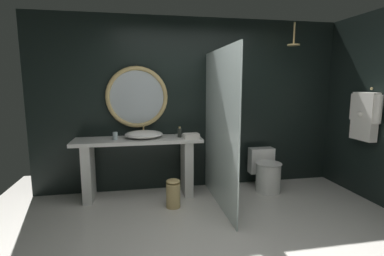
% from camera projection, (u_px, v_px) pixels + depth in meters
% --- Properties ---
extents(ground_plane, '(5.76, 5.76, 0.00)m').
position_uv_depth(ground_plane, '(231.00, 251.00, 2.81)').
color(ground_plane, silver).
extents(back_wall_panel, '(4.80, 0.10, 2.60)m').
position_uv_depth(back_wall_panel, '(194.00, 105.00, 4.45)').
color(back_wall_panel, black).
rests_on(back_wall_panel, ground_plane).
extents(vanity_counter, '(1.79, 0.51, 0.86)m').
position_uv_depth(vanity_counter, '(139.00, 159.00, 4.09)').
color(vanity_counter, silver).
rests_on(vanity_counter, ground_plane).
extents(vessel_sink, '(0.54, 0.44, 0.16)m').
position_uv_depth(vessel_sink, '(144.00, 134.00, 4.07)').
color(vessel_sink, white).
rests_on(vessel_sink, vanity_counter).
extents(tumbler_cup, '(0.07, 0.07, 0.11)m').
position_uv_depth(tumbler_cup, '(115.00, 136.00, 3.95)').
color(tumbler_cup, silver).
rests_on(tumbler_cup, vanity_counter).
extents(soap_dispenser, '(0.06, 0.06, 0.15)m').
position_uv_depth(soap_dispenser, '(180.00, 133.00, 4.12)').
color(soap_dispenser, '#282D28').
rests_on(soap_dispenser, vanity_counter).
extents(round_wall_mirror, '(0.90, 0.06, 0.90)m').
position_uv_depth(round_wall_mirror, '(137.00, 97.00, 4.18)').
color(round_wall_mirror, tan).
extents(shower_glass_panel, '(0.02, 1.50, 2.07)m').
position_uv_depth(shower_glass_panel, '(220.00, 129.00, 3.75)').
color(shower_glass_panel, silver).
rests_on(shower_glass_panel, ground_plane).
extents(rain_shower_head, '(0.18, 0.18, 0.33)m').
position_uv_depth(rain_shower_head, '(294.00, 42.00, 4.17)').
color(rain_shower_head, tan).
extents(hanging_bathrobe, '(0.20, 0.52, 0.73)m').
position_uv_depth(hanging_bathrobe, '(365.00, 115.00, 3.94)').
color(hanging_bathrobe, tan).
extents(toilet, '(0.39, 0.56, 0.62)m').
position_uv_depth(toilet, '(266.00, 172.00, 4.39)').
color(toilet, white).
rests_on(toilet, ground_plane).
extents(waste_bin, '(0.19, 0.19, 0.39)m').
position_uv_depth(waste_bin, '(173.00, 193.00, 3.78)').
color(waste_bin, tan).
rests_on(waste_bin, ground_plane).
extents(folded_hand_towel, '(0.22, 0.17, 0.07)m').
position_uv_depth(folded_hand_towel, '(191.00, 136.00, 4.02)').
color(folded_hand_towel, silver).
rests_on(folded_hand_towel, vanity_counter).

